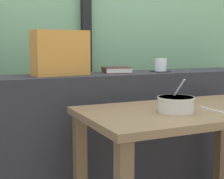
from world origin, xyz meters
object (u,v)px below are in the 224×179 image
(breakfast_table, at_px, (185,133))
(closed_book, at_px, (117,70))
(coaster_square, at_px, (161,72))
(fork_utensil, at_px, (212,110))
(throw_pillow, at_px, (60,53))
(juice_glass, at_px, (161,65))
(soup_bowl, at_px, (177,105))

(breakfast_table, distance_m, closed_book, 0.67)
(coaster_square, distance_m, fork_utensil, 0.63)
(fork_utensil, bearing_deg, throw_pillow, 132.15)
(closed_book, bearing_deg, juice_glass, -13.85)
(throw_pillow, xyz_separation_m, fork_utensil, (0.58, -0.64, -0.27))
(breakfast_table, xyz_separation_m, throw_pillow, (-0.49, 0.55, 0.40))
(breakfast_table, height_order, fork_utensil, fork_utensil)
(fork_utensil, bearing_deg, soup_bowl, 169.05)
(throw_pillow, distance_m, soup_bowl, 0.76)
(breakfast_table, relative_size, coaster_square, 10.53)
(coaster_square, bearing_deg, throw_pillow, 177.59)
(closed_book, bearing_deg, soup_bowl, -88.60)
(breakfast_table, bearing_deg, closed_book, 100.36)
(coaster_square, height_order, juice_glass, juice_glass)
(coaster_square, height_order, closed_book, closed_book)
(juice_glass, distance_m, throw_pillow, 0.67)
(coaster_square, bearing_deg, soup_bowl, -115.29)
(closed_book, distance_m, fork_utensil, 0.72)
(breakfast_table, height_order, closed_book, closed_book)
(breakfast_table, relative_size, throw_pillow, 3.29)
(soup_bowl, height_order, fork_utensil, soup_bowl)
(throw_pillow, distance_m, fork_utensil, 0.90)
(breakfast_table, bearing_deg, juice_glass, 71.12)
(coaster_square, xyz_separation_m, throw_pillow, (-0.67, 0.03, 0.13))
(soup_bowl, bearing_deg, coaster_square, 64.71)
(coaster_square, bearing_deg, closed_book, 166.15)
(breakfast_table, bearing_deg, fork_utensil, -43.46)
(fork_utensil, bearing_deg, juice_glass, 81.64)
(throw_pillow, relative_size, fork_utensil, 1.88)
(coaster_square, height_order, fork_utensil, coaster_square)
(juice_glass, bearing_deg, coaster_square, -90.00)
(coaster_square, bearing_deg, breakfast_table, -108.88)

